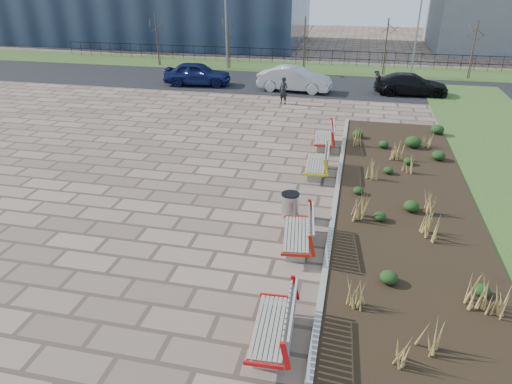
% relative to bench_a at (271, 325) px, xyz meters
% --- Properties ---
extents(ground, '(120.00, 120.00, 0.00)m').
position_rel_bench_a_xyz_m(ground, '(-3.00, 2.28, -0.50)').
color(ground, '#846B5A').
rests_on(ground, ground).
extents(planting_bed, '(4.50, 18.00, 0.10)m').
position_rel_bench_a_xyz_m(planting_bed, '(3.25, 7.28, -0.45)').
color(planting_bed, black).
rests_on(planting_bed, ground).
extents(planting_curb, '(0.16, 18.00, 0.15)m').
position_rel_bench_a_xyz_m(planting_curb, '(0.92, 7.28, -0.42)').
color(planting_curb, gray).
rests_on(planting_curb, ground).
extents(grass_verge_far, '(80.00, 5.00, 0.04)m').
position_rel_bench_a_xyz_m(grass_verge_far, '(-3.00, 30.28, -0.48)').
color(grass_verge_far, '#33511E').
rests_on(grass_verge_far, ground).
extents(road, '(80.00, 7.00, 0.02)m').
position_rel_bench_a_xyz_m(road, '(-3.00, 24.28, -0.49)').
color(road, black).
rests_on(road, ground).
extents(bench_a, '(1.01, 2.15, 1.00)m').
position_rel_bench_a_xyz_m(bench_a, '(0.00, 0.00, 0.00)').
color(bench_a, red).
rests_on(bench_a, ground).
extents(bench_b, '(1.14, 2.19, 1.00)m').
position_rel_bench_a_xyz_m(bench_b, '(0.00, 3.80, 0.00)').
color(bench_b, '#A91B0B').
rests_on(bench_b, ground).
extents(bench_c, '(0.98, 2.13, 1.00)m').
position_rel_bench_a_xyz_m(bench_c, '(0.00, 9.13, 0.00)').
color(bench_c, '#D9D50B').
rests_on(bench_c, ground).
extents(bench_d, '(1.09, 2.17, 1.00)m').
position_rel_bench_a_xyz_m(bench_d, '(0.00, 12.25, 0.00)').
color(bench_d, red).
rests_on(bench_d, ground).
extents(litter_bin, '(0.55, 0.55, 0.84)m').
position_rel_bench_a_xyz_m(litter_bin, '(-0.44, 5.49, -0.08)').
color(litter_bin, '#B2B2B7').
rests_on(litter_bin, ground).
extents(pedestrian, '(0.67, 0.56, 1.55)m').
position_rel_bench_a_xyz_m(pedestrian, '(-2.94, 19.07, 0.28)').
color(pedestrian, black).
rests_on(pedestrian, ground).
extents(car_blue, '(4.67, 2.28, 1.54)m').
position_rel_bench_a_xyz_m(car_blue, '(-9.46, 22.57, 0.29)').
color(car_blue, '#111A4D').
rests_on(car_blue, road).
extents(car_silver, '(4.83, 2.05, 1.55)m').
position_rel_bench_a_xyz_m(car_silver, '(-2.75, 22.28, 0.29)').
color(car_silver, '#A7AAAF').
rests_on(car_silver, road).
extents(car_black, '(4.61, 2.06, 1.31)m').
position_rel_bench_a_xyz_m(car_black, '(4.53, 22.96, 0.18)').
color(car_black, black).
rests_on(car_black, road).
extents(tree_a, '(1.40, 1.40, 4.00)m').
position_rel_bench_a_xyz_m(tree_a, '(-15.00, 28.78, 1.54)').
color(tree_a, '#4C3D2D').
rests_on(tree_a, grass_verge_far).
extents(tree_b, '(1.40, 1.40, 4.00)m').
position_rel_bench_a_xyz_m(tree_b, '(-9.00, 28.78, 1.54)').
color(tree_b, '#4C3D2D').
rests_on(tree_b, grass_verge_far).
extents(tree_c, '(1.40, 1.40, 4.00)m').
position_rel_bench_a_xyz_m(tree_c, '(-3.00, 28.78, 1.54)').
color(tree_c, '#4C3D2D').
rests_on(tree_c, grass_verge_far).
extents(tree_d, '(1.40, 1.40, 4.00)m').
position_rel_bench_a_xyz_m(tree_d, '(3.00, 28.78, 1.54)').
color(tree_d, '#4C3D2D').
rests_on(tree_d, grass_verge_far).
extents(tree_e, '(1.40, 1.40, 4.00)m').
position_rel_bench_a_xyz_m(tree_e, '(9.00, 28.78, 1.54)').
color(tree_e, '#4C3D2D').
rests_on(tree_e, grass_verge_far).
extents(lamp_west, '(0.24, 0.60, 6.00)m').
position_rel_bench_a_xyz_m(lamp_west, '(-9.00, 28.28, 2.54)').
color(lamp_west, gray).
rests_on(lamp_west, grass_verge_far).
extents(lamp_east, '(0.24, 0.60, 6.00)m').
position_rel_bench_a_xyz_m(lamp_east, '(5.00, 28.28, 2.54)').
color(lamp_east, gray).
rests_on(lamp_east, grass_verge_far).
extents(railing_fence, '(44.00, 0.10, 1.20)m').
position_rel_bench_a_xyz_m(railing_fence, '(-3.00, 31.78, 0.14)').
color(railing_fence, black).
rests_on(railing_fence, grass_verge_far).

